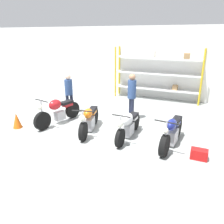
% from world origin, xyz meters
% --- Properties ---
extents(ground_plane, '(30.00, 30.00, 0.00)m').
position_xyz_m(ground_plane, '(0.00, 0.00, 0.00)').
color(ground_plane, '#9EA3A0').
extents(back_wall, '(30.00, 0.08, 3.60)m').
position_xyz_m(back_wall, '(0.00, 5.32, 1.80)').
color(back_wall, white).
rests_on(back_wall, ground_plane).
extents(shelving_rack, '(4.33, 0.63, 2.58)m').
position_xyz_m(shelving_rack, '(0.56, 4.95, 1.36)').
color(shelving_rack, gold).
rests_on(shelving_rack, ground_plane).
extents(motorcycle_red, '(0.74, 2.10, 1.08)m').
position_xyz_m(motorcycle_red, '(-2.12, 0.25, 0.49)').
color(motorcycle_red, black).
rests_on(motorcycle_red, ground_plane).
extents(motorcycle_orange, '(0.77, 1.97, 0.98)m').
position_xyz_m(motorcycle_orange, '(-0.71, 0.08, 0.43)').
color(motorcycle_orange, black).
rests_on(motorcycle_orange, ground_plane).
extents(motorcycle_white, '(0.56, 1.96, 0.98)m').
position_xyz_m(motorcycle_white, '(0.68, 0.13, 0.46)').
color(motorcycle_white, black).
rests_on(motorcycle_white, ground_plane).
extents(motorcycle_blue, '(0.69, 2.02, 1.00)m').
position_xyz_m(motorcycle_blue, '(2.05, 0.15, 0.42)').
color(motorcycle_blue, black).
rests_on(motorcycle_blue, ground_plane).
extents(person_browsing, '(0.45, 0.45, 1.81)m').
position_xyz_m(person_browsing, '(0.26, 1.71, 1.07)').
color(person_browsing, '#1E2338').
rests_on(person_browsing, ground_plane).
extents(person_near_rack, '(0.45, 0.45, 1.66)m').
position_xyz_m(person_near_rack, '(-2.38, 1.40, 0.98)').
color(person_near_rack, '#1E2338').
rests_on(person_near_rack, ground_plane).
extents(toolbox, '(0.44, 0.26, 0.28)m').
position_xyz_m(toolbox, '(2.87, -0.34, 0.14)').
color(toolbox, red).
rests_on(toolbox, ground_plane).
extents(traffic_cone, '(0.32, 0.32, 0.55)m').
position_xyz_m(traffic_cone, '(-3.24, -0.68, 0.28)').
color(traffic_cone, orange).
rests_on(traffic_cone, ground_plane).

